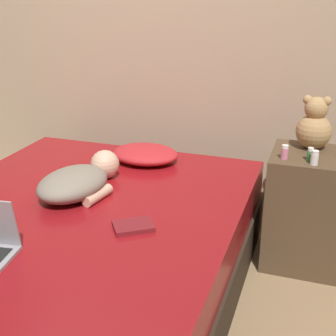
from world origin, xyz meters
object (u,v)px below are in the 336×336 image
Objects in this scene: teddy_bear at (314,126)px; bottle_pink at (285,152)px; bottle_green at (310,155)px; book at (133,226)px; pillow at (145,154)px; bottle_white at (315,158)px; person_lying at (80,180)px.

teddy_bear is 0.30m from bottle_pink.
bottle_green is (0.14, 0.01, -0.00)m from bottle_pink.
bottle_pink is 0.97m from book.
bottle_pink reaches higher than bottle_green.
pillow is 0.95m from bottle_pink.
book is at bearing -140.35° from bottle_white.
teddy_bear is at bearing 37.72° from person_lying.
person_lying is 2.74× the size of book.
teddy_bear is 3.96× the size of bottle_white.
person_lying is (-0.17, -0.59, 0.03)m from pillow.
pillow is 1.40× the size of teddy_bear.
bottle_pink is at bearing -10.76° from pillow.
pillow is 5.47× the size of bottle_pink.
bottle_green is at bearing -8.75° from pillow.
bottle_green reaches higher than book.
bottle_green is (1.05, -0.16, 0.18)m from pillow.
bottle_pink is 0.35× the size of book.
teddy_bear reaches higher than book.
bottle_pink reaches higher than pillow.
bottle_pink is 1.05× the size of bottle_green.
bottle_white is at bearing -84.86° from teddy_bear.
person_lying is 2.02× the size of teddy_bear.
bottle_white reaches higher than pillow.
bottle_pink reaches higher than person_lying.
bottle_green is 1.07m from book.
bottle_white is (1.08, -0.21, 0.18)m from pillow.
bottle_green is (0.00, -0.23, -0.10)m from teddy_bear.
bottle_white is 0.98× the size of bottle_pink.
pillow is 1.08m from bottle_green.
person_lying is at bearing -159.06° from bottle_pink.
bottle_white is at bearing 26.22° from person_lying.
teddy_bear is 4.09× the size of bottle_green.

